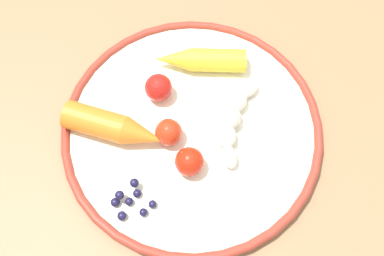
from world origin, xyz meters
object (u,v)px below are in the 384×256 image
blueberry_pile (130,201)px  tomato_mid (158,88)px  tomato_far (169,132)px  dining_table (198,167)px  plate (192,129)px  tomato_near (188,161)px  carrot_orange (115,128)px  banana (233,119)px  carrot_yellow (200,60)px

blueberry_pile → tomato_mid: (-0.03, 0.15, 0.01)m
blueberry_pile → tomato_far: size_ratio=1.54×
dining_table → plate: bearing=134.9°
dining_table → tomato_near: tomato_near is taller
tomato_far → carrot_orange: bearing=-163.7°
banana → blueberry_pile: banana is taller
carrot_yellow → banana: bearing=-43.0°
dining_table → plate: size_ratio=3.24×
tomato_mid → tomato_far: bearing=-55.6°
tomato_near → plate: bearing=106.5°
plate → carrot_orange: carrot_orange is taller
plate → tomato_far: size_ratio=9.83×
plate → blueberry_pile: bearing=-105.6°
carrot_orange → tomato_far: bearing=16.3°
carrot_orange → tomato_near: 0.11m
tomato_near → carrot_orange: bearing=175.5°
banana → tomato_far: (-0.07, -0.05, 0.01)m
carrot_yellow → tomato_mid: tomato_mid is taller
dining_table → plate: 0.09m
carrot_orange → blueberry_pile: carrot_orange is taller
dining_table → tomato_near: size_ratio=30.43×
tomato_far → banana: bearing=35.3°
tomato_near → tomato_mid: same height
dining_table → carrot_orange: 0.16m
dining_table → banana: 0.12m
tomato_mid → tomato_near: bearing=-47.5°
blueberry_pile → tomato_near: size_ratio=1.47×
carrot_orange → tomato_far: 0.07m
plate → tomato_far: (-0.02, -0.02, 0.02)m
tomato_far → blueberry_pile: bearing=-96.4°
banana → carrot_orange: 0.15m
carrot_orange → carrot_yellow: (0.06, 0.14, -0.00)m
dining_table → blueberry_pile: bearing=-115.7°
tomato_far → dining_table: bearing=10.3°
tomato_mid → tomato_far: size_ratio=1.06×
carrot_orange → tomato_mid: bearing=68.8°
plate → tomato_near: (0.02, -0.05, 0.02)m
tomato_far → tomato_mid: bearing=124.4°
plate → tomato_mid: size_ratio=9.27×
tomato_mid → tomato_far: (0.04, -0.06, -0.00)m
tomato_mid → tomato_far: 0.07m
banana → dining_table: bearing=-126.1°
blueberry_pile → carrot_orange: bearing=125.5°
carrot_orange → tomato_near: same height
dining_table → tomato_mid: bearing=148.2°
tomato_near → blueberry_pile: bearing=-125.1°
carrot_yellow → dining_table: bearing=-69.5°
blueberry_pile → plate: bearing=74.4°
carrot_yellow → tomato_mid: bearing=-119.7°
banana → tomato_mid: (-0.11, 0.00, 0.01)m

